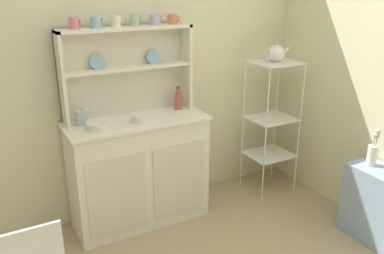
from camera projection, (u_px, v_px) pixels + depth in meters
wall_back at (126, 65)px, 3.15m from camera, size 3.84×0.05×2.50m
hutch_cabinet at (139, 170)px, 3.20m from camera, size 1.09×0.45×0.88m
hutch_shelf_unit at (126, 64)px, 3.05m from camera, size 1.02×0.18×0.69m
bakers_rack at (272, 113)px, 3.57m from camera, size 0.40×0.35×1.23m
side_shelf_blue at (378, 205)px, 3.00m from camera, size 0.28×0.48×0.57m
cup_rose_0 at (74, 23)px, 2.74m from camera, size 0.08×0.07×0.08m
cup_sky_1 at (96, 22)px, 2.81m from camera, size 0.09×0.08×0.08m
cup_cream_2 at (116, 21)px, 2.87m from camera, size 0.09×0.08×0.08m
cup_sage_3 at (135, 20)px, 2.94m from camera, size 0.09×0.07×0.09m
cup_lilac_4 at (155, 20)px, 3.01m from camera, size 0.10×0.08×0.08m
cup_terracotta_5 at (173, 19)px, 3.08m from camera, size 0.09×0.08×0.08m
bowl_mixing_large at (98, 126)px, 2.84m from camera, size 0.16×0.16×0.05m
bowl_floral_medium at (140, 119)px, 2.98m from camera, size 0.13×0.13×0.06m
jam_bottle at (178, 100)px, 3.28m from camera, size 0.06×0.06×0.19m
utensil_jar at (80, 118)px, 2.91m from camera, size 0.08×0.08×0.25m
porcelain_teapot at (276, 53)px, 3.39m from camera, size 0.23×0.14×0.17m
flower_vase at (373, 152)px, 2.96m from camera, size 0.07×0.07×0.29m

